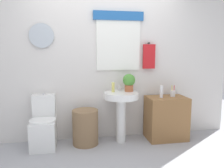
% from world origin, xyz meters
% --- Properties ---
extents(back_wall, '(4.40, 0.18, 2.60)m').
position_xyz_m(back_wall, '(0.00, 1.15, 1.31)').
color(back_wall, silver).
rests_on(back_wall, ground_plane).
extents(toilet, '(0.38, 0.51, 0.80)m').
position_xyz_m(toilet, '(-0.96, 0.88, 0.30)').
color(toilet, white).
rests_on(toilet, ground_plane).
extents(laundry_hamper, '(0.40, 0.40, 0.55)m').
position_xyz_m(laundry_hamper, '(-0.33, 0.85, 0.27)').
color(laundry_hamper, '#846647').
rests_on(laundry_hamper, ground_plane).
extents(pedestal_sink, '(0.55, 0.55, 0.81)m').
position_xyz_m(pedestal_sink, '(0.24, 0.85, 0.62)').
color(pedestal_sink, white).
rests_on(pedestal_sink, ground_plane).
extents(faucet, '(0.03, 0.03, 0.10)m').
position_xyz_m(faucet, '(0.24, 0.97, 0.86)').
color(faucet, silver).
rests_on(faucet, pedestal_sink).
extents(wooden_cabinet, '(0.64, 0.44, 0.70)m').
position_xyz_m(wooden_cabinet, '(1.00, 0.85, 0.35)').
color(wooden_cabinet, olive).
rests_on(wooden_cabinet, ground_plane).
extents(soap_bottle, '(0.05, 0.05, 0.15)m').
position_xyz_m(soap_bottle, '(0.12, 0.90, 0.88)').
color(soap_bottle, '#DBD166').
rests_on(soap_bottle, pedestal_sink).
extents(potted_plant, '(0.20, 0.20, 0.28)m').
position_xyz_m(potted_plant, '(0.38, 0.91, 0.96)').
color(potted_plant, '#AD5B38').
rests_on(potted_plant, pedestal_sink).
extents(lotion_bottle, '(0.05, 0.05, 0.20)m').
position_xyz_m(lotion_bottle, '(0.89, 0.81, 0.80)').
color(lotion_bottle, white).
rests_on(lotion_bottle, wooden_cabinet).
extents(toothbrush_cup, '(0.08, 0.08, 0.19)m').
position_xyz_m(toothbrush_cup, '(1.11, 0.87, 0.76)').
color(toothbrush_cup, silver).
rests_on(toothbrush_cup, wooden_cabinet).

